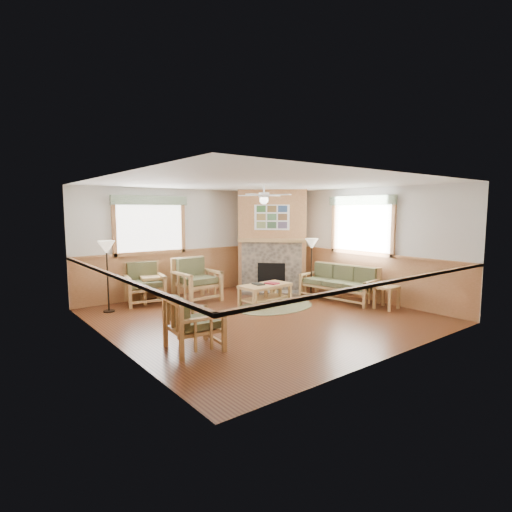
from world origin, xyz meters
TOP-DOWN VIEW (x-y plane):
  - floor at (0.00, 0.00)m, footprint 6.00×6.00m
  - ceiling at (0.00, 0.00)m, footprint 6.00×6.00m
  - wall_back at (0.00, 3.00)m, footprint 6.00×0.02m
  - wall_front at (0.00, -3.00)m, footprint 6.00×0.02m
  - wall_left at (-3.00, 0.00)m, footprint 0.02×6.00m
  - wall_right at (3.00, 0.00)m, footprint 0.02×6.00m
  - wainscot at (0.00, 0.00)m, footprint 6.00×6.00m
  - fireplace at (2.05, 2.05)m, footprint 3.11×3.11m
  - window_back at (-1.10, 2.96)m, footprint 1.90×0.16m
  - window_right at (2.96, -0.20)m, footprint 0.16×1.90m
  - ceiling_fan at (0.30, 0.30)m, footprint 1.59×1.59m
  - sofa at (2.37, -0.01)m, footprint 1.92×1.01m
  - armchair_back_left at (-1.45, 2.55)m, footprint 1.00×1.00m
  - armchair_back_right at (-0.34, 2.06)m, footprint 0.94×0.94m
  - armchair_left at (-2.07, -0.90)m, footprint 0.83×0.83m
  - coffee_table at (0.67, 0.70)m, footprint 1.24×0.68m
  - end_table_chairs at (-1.24, 2.55)m, footprint 0.65×0.64m
  - end_table_sofa at (2.55, -1.22)m, footprint 0.49×0.48m
  - footstool at (0.88, 0.83)m, footprint 0.53×0.53m
  - braided_rug at (0.72, 0.40)m, footprint 2.55×2.55m
  - floor_lamp_left at (-2.38, 2.27)m, footprint 0.45×0.45m
  - floor_lamp_right at (2.25, 0.78)m, footprint 0.34×0.34m
  - book_red at (0.82, 0.65)m, footprint 0.28×0.34m
  - book_dark at (0.52, 0.77)m, footprint 0.22×0.28m

SIDE VIEW (x-z plane):
  - floor at x=0.00m, z-range -0.01..0.00m
  - braided_rug at x=0.72m, z-range 0.00..0.01m
  - footstool at x=0.88m, z-range 0.00..0.41m
  - coffee_table at x=0.67m, z-range 0.00..0.48m
  - end_table_sofa at x=2.55m, z-range 0.00..0.51m
  - end_table_chairs at x=-1.24m, z-range 0.00..0.62m
  - sofa at x=2.37m, z-range 0.00..0.84m
  - armchair_left at x=-2.07m, z-range 0.00..0.85m
  - armchair_back_left at x=-1.45m, z-range 0.00..0.95m
  - book_dark at x=0.52m, z-range 0.49..0.52m
  - book_red at x=0.82m, z-range 0.49..0.52m
  - armchair_back_right at x=-0.34m, z-range 0.00..1.02m
  - wainscot at x=0.00m, z-range 0.00..1.10m
  - floor_lamp_right at x=2.25m, z-range 0.00..1.47m
  - floor_lamp_left at x=-2.38m, z-range 0.00..1.53m
  - wall_back at x=0.00m, z-range 0.00..2.70m
  - wall_front at x=0.00m, z-range 0.00..2.70m
  - wall_left at x=-3.00m, z-range 0.00..2.70m
  - wall_right at x=3.00m, z-range 0.00..2.70m
  - fireplace at x=2.05m, z-range 0.00..2.70m
  - window_back at x=-1.10m, z-range 1.78..3.28m
  - window_right at x=2.96m, z-range 1.78..3.28m
  - ceiling_fan at x=0.30m, z-range 2.48..2.84m
  - ceiling at x=0.00m, z-range 2.70..2.71m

